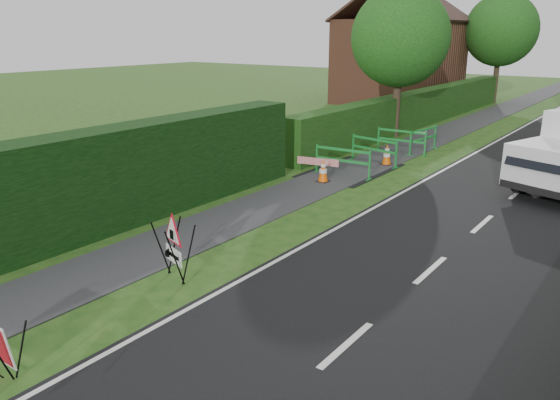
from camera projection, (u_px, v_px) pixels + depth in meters
The scene contains 15 objects.
ground at pixel (188, 324), 9.24m from camera, with size 120.00×120.00×0.00m, color #1F4814.
footpath at pixel (521, 103), 37.88m from camera, with size 2.00×90.00×0.02m, color #2D2D30.
hedge_west_near at pixel (28, 255), 12.07m from camera, with size 1.10×18.00×2.50m, color black.
hedge_west_far at pixel (420, 125), 29.01m from camera, with size 1.00×24.00×1.80m, color #14380F.
house_west at pixel (399, 60), 37.14m from camera, with size 7.50×7.40×7.88m.
tree_nw at pixel (400, 38), 24.37m from camera, with size 4.40×4.40×6.70m.
tree_fw at pixel (501, 30), 36.59m from camera, with size 4.80×4.80×7.24m.
triangle_sign at pixel (172, 241), 10.67m from camera, with size 1.01×1.01×1.17m.
traffic_cone_3 at pixel (323, 170), 17.84m from camera, with size 0.38×0.38×0.79m.
traffic_cone_4 at pixel (387, 155), 20.14m from camera, with size 0.38×0.38×0.79m.
ped_barrier_0 at pixel (343, 158), 18.49m from camera, with size 2.08×0.46×1.00m.
ped_barrier_1 at pixel (374, 147), 20.24m from camera, with size 2.09×0.74×1.00m.
ped_barrier_2 at pixel (401, 138), 21.93m from camera, with size 2.07×0.41×1.00m.
ped_barrier_3 at pixel (423, 137), 22.23m from camera, with size 0.60×2.09×1.00m.
redwhite_plank at pixel (318, 174), 18.93m from camera, with size 1.50×0.04×0.25m, color red.
Camera 1 is at (6.12, -5.69, 4.74)m, focal length 35.00 mm.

